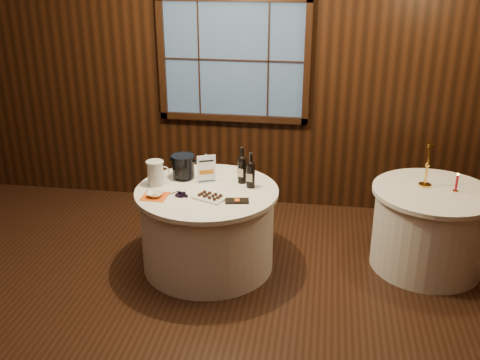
% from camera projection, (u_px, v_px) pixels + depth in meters
% --- Properties ---
extents(ground, '(6.00, 6.00, 0.00)m').
position_uv_depth(ground, '(182.00, 331.00, 4.37)').
color(ground, black).
rests_on(ground, ground).
extents(back_wall, '(6.00, 0.10, 3.00)m').
position_uv_depth(back_wall, '(234.00, 70.00, 6.04)').
color(back_wall, black).
rests_on(back_wall, ground).
extents(main_table, '(1.28, 1.28, 0.77)m').
position_uv_depth(main_table, '(208.00, 228.00, 5.13)').
color(main_table, white).
rests_on(main_table, ground).
extents(side_table, '(1.08, 1.08, 0.77)m').
position_uv_depth(side_table, '(429.00, 228.00, 5.12)').
color(side_table, white).
rests_on(side_table, ground).
extents(sign_stand, '(0.16, 0.13, 0.27)m').
position_uv_depth(sign_stand, '(206.00, 173.00, 5.10)').
color(sign_stand, silver).
rests_on(sign_stand, main_table).
extents(port_bottle_left, '(0.08, 0.09, 0.34)m').
position_uv_depth(port_bottle_left, '(242.00, 167.00, 5.08)').
color(port_bottle_left, black).
rests_on(port_bottle_left, main_table).
extents(port_bottle_right, '(0.08, 0.08, 0.33)m').
position_uv_depth(port_bottle_right, '(251.00, 173.00, 4.98)').
color(port_bottle_right, black).
rests_on(port_bottle_right, main_table).
extents(ice_bucket, '(0.22, 0.22, 0.22)m').
position_uv_depth(ice_bucket, '(183.00, 166.00, 5.18)').
color(ice_bucket, black).
rests_on(ice_bucket, main_table).
extents(chocolate_plate, '(0.32, 0.27, 0.04)m').
position_uv_depth(chocolate_plate, '(210.00, 197.00, 4.80)').
color(chocolate_plate, white).
rests_on(chocolate_plate, main_table).
extents(chocolate_box, '(0.22, 0.13, 0.02)m').
position_uv_depth(chocolate_box, '(237.00, 201.00, 4.74)').
color(chocolate_box, black).
rests_on(chocolate_box, main_table).
extents(grape_bunch, '(0.19, 0.09, 0.04)m').
position_uv_depth(grape_bunch, '(182.00, 194.00, 4.84)').
color(grape_bunch, black).
rests_on(grape_bunch, main_table).
extents(glass_pitcher, '(0.21, 0.16, 0.23)m').
position_uv_depth(glass_pitcher, '(156.00, 173.00, 5.04)').
color(glass_pitcher, silver).
rests_on(glass_pitcher, main_table).
extents(orange_napkin, '(0.22, 0.22, 0.00)m').
position_uv_depth(orange_napkin, '(155.00, 196.00, 4.84)').
color(orange_napkin, '#DD5112').
rests_on(orange_napkin, main_table).
extents(cracker_bowl, '(0.15, 0.15, 0.03)m').
position_uv_depth(cracker_bowl, '(155.00, 194.00, 4.83)').
color(cracker_bowl, white).
rests_on(cracker_bowl, orange_napkin).
extents(brass_candlestick, '(0.11, 0.11, 0.40)m').
position_uv_depth(brass_candlestick, '(427.00, 171.00, 5.00)').
color(brass_candlestick, gold).
rests_on(brass_candlestick, side_table).
extents(red_candle, '(0.05, 0.05, 0.18)m').
position_uv_depth(red_candle, '(456.00, 184.00, 4.91)').
color(red_candle, gold).
rests_on(red_candle, side_table).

